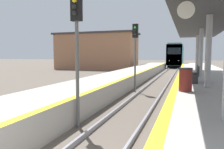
{
  "coord_description": "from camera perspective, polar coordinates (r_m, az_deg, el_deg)",
  "views": [
    {
      "loc": [
        2.12,
        -2.6,
        2.49
      ],
      "look_at": [
        -2.91,
        12.16,
        1.08
      ],
      "focal_mm": 35.0,
      "sensor_mm": 36.0,
      "label": 1
    }
  ],
  "objects": [
    {
      "name": "bench",
      "position": [
        12.87,
        20.96,
        0.27
      ],
      "size": [
        0.44,
        1.82,
        0.92
      ],
      "color": "#28282D",
      "rests_on": "platform_right"
    },
    {
      "name": "station_canopy",
      "position": [
        13.81,
        23.11,
        12.23
      ],
      "size": [
        3.34,
        21.77,
        3.53
      ],
      "color": "#99999E",
      "rests_on": "platform_right"
    },
    {
      "name": "signal_mid",
      "position": [
        14.6,
        6.08,
        7.73
      ],
      "size": [
        0.36,
        0.31,
        4.5
      ],
      "color": "#595959",
      "rests_on": "ground"
    },
    {
      "name": "station_building",
      "position": [
        38.37,
        -4.04,
        6.12
      ],
      "size": [
        14.23,
        6.21,
        6.22
      ],
      "color": "#9E6B4C",
      "rests_on": "ground"
    },
    {
      "name": "train",
      "position": [
        48.94,
        16.39,
        4.83
      ],
      "size": [
        2.82,
        16.86,
        4.67
      ],
      "color": "black",
      "rests_on": "ground"
    },
    {
      "name": "signal_near",
      "position": [
        7.5,
        -9.23,
        10.14
      ],
      "size": [
        0.36,
        0.31,
        4.5
      ],
      "color": "#595959",
      "rests_on": "ground"
    },
    {
      "name": "trash_bin",
      "position": [
        9.56,
        18.66,
        -1.26
      ],
      "size": [
        0.55,
        0.55,
        0.98
      ],
      "color": "maroon",
      "rests_on": "platform_right"
    }
  ]
}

